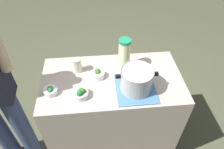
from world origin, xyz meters
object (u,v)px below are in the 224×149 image
at_px(mason_jar, 78,65).
at_px(broccoli_bowl_center, 81,93).
at_px(broccoli_bowl_back, 98,74).
at_px(cooking_pot, 137,79).
at_px(lemonade_pitcher, 124,54).
at_px(broccoli_bowl_front, 50,91).

height_order(mason_jar, broccoli_bowl_center, mason_jar).
distance_m(mason_jar, broccoli_bowl_back, 0.19).
distance_m(cooking_pot, broccoli_bowl_center, 0.43).
bearing_deg(lemonade_pitcher, cooking_pot, 102.23).
height_order(cooking_pot, lemonade_pitcher, lemonade_pitcher).
bearing_deg(cooking_pot, broccoli_bowl_front, -1.43).
xyz_separation_m(cooking_pot, broccoli_bowl_back, (0.29, -0.16, -0.07)).
bearing_deg(broccoli_bowl_center, cooking_pot, -175.16).
distance_m(broccoli_bowl_front, broccoli_bowl_center, 0.23).
bearing_deg(broccoli_bowl_center, broccoli_bowl_front, -12.86).
bearing_deg(broccoli_bowl_center, lemonade_pitcher, -140.60).
bearing_deg(cooking_pot, mason_jar, -29.22).
relative_size(cooking_pot, mason_jar, 2.52).
relative_size(mason_jar, broccoli_bowl_center, 1.02).
height_order(cooking_pot, broccoli_bowl_center, cooking_pot).
relative_size(broccoli_bowl_center, broccoli_bowl_back, 1.14).
height_order(lemonade_pitcher, mason_jar, lemonade_pitcher).
xyz_separation_m(broccoli_bowl_front, broccoli_bowl_back, (-0.37, -0.15, 0.00)).
bearing_deg(broccoli_bowl_back, lemonade_pitcher, -155.77).
bearing_deg(cooking_pot, broccoli_bowl_back, -29.52).
bearing_deg(broccoli_bowl_center, mason_jar, -84.74).
distance_m(mason_jar, broccoli_bowl_front, 0.31).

